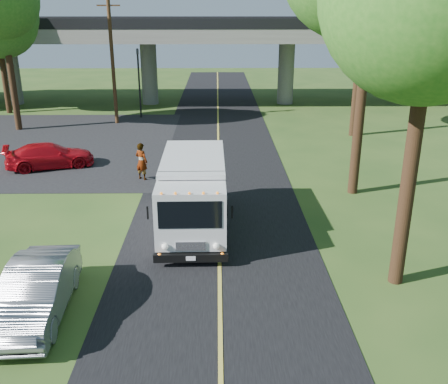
{
  "coord_description": "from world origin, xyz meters",
  "views": [
    {
      "loc": [
        -0.05,
        -12.61,
        8.05
      ],
      "look_at": [
        0.19,
        4.81,
        1.6
      ],
      "focal_mm": 40.0,
      "sensor_mm": 36.0,
      "label": 1
    }
  ],
  "objects_px": {
    "traffic_signal": "(139,76)",
    "tree_left_lot": "(4,10)",
    "tree_right_far": "(368,3)",
    "pedestrian": "(142,161)",
    "silver_sedan": "(36,291)",
    "utility_pole": "(112,59)",
    "red_sedan": "(50,156)",
    "step_van": "(193,192)"
  },
  "relations": [
    {
      "from": "tree_right_far",
      "to": "pedestrian",
      "type": "distance_m",
      "value": 17.36
    },
    {
      "from": "silver_sedan",
      "to": "pedestrian",
      "type": "xyz_separation_m",
      "value": [
        1.25,
        11.65,
        0.2
      ]
    },
    {
      "from": "traffic_signal",
      "to": "tree_left_lot",
      "type": "relative_size",
      "value": 0.5
    },
    {
      "from": "tree_right_far",
      "to": "red_sedan",
      "type": "height_order",
      "value": "tree_right_far"
    },
    {
      "from": "utility_pole",
      "to": "step_van",
      "type": "distance_m",
      "value": 20.22
    },
    {
      "from": "tree_left_lot",
      "to": "pedestrian",
      "type": "bearing_deg",
      "value": -47.3
    },
    {
      "from": "traffic_signal",
      "to": "silver_sedan",
      "type": "height_order",
      "value": "traffic_signal"
    },
    {
      "from": "traffic_signal",
      "to": "tree_left_lot",
      "type": "bearing_deg",
      "value": -151.89
    },
    {
      "from": "tree_left_lot",
      "to": "step_van",
      "type": "distance_m",
      "value": 22.02
    },
    {
      "from": "tree_right_far",
      "to": "red_sedan",
      "type": "xyz_separation_m",
      "value": [
        -18.2,
        -6.76,
        -7.65
      ]
    },
    {
      "from": "tree_left_lot",
      "to": "utility_pole",
      "type": "bearing_deg",
      "value": 18.97
    },
    {
      "from": "utility_pole",
      "to": "tree_left_lot",
      "type": "height_order",
      "value": "tree_left_lot"
    },
    {
      "from": "traffic_signal",
      "to": "tree_right_far",
      "type": "distance_m",
      "value": 17.18
    },
    {
      "from": "traffic_signal",
      "to": "tree_left_lot",
      "type": "height_order",
      "value": "tree_left_lot"
    },
    {
      "from": "utility_pole",
      "to": "pedestrian",
      "type": "bearing_deg",
      "value": -74.11
    },
    {
      "from": "utility_pole",
      "to": "tree_left_lot",
      "type": "bearing_deg",
      "value": -161.03
    },
    {
      "from": "silver_sedan",
      "to": "tree_right_far",
      "type": "bearing_deg",
      "value": 52.03
    },
    {
      "from": "tree_right_far",
      "to": "red_sedan",
      "type": "bearing_deg",
      "value": -159.63
    },
    {
      "from": "tree_left_lot",
      "to": "silver_sedan",
      "type": "xyz_separation_m",
      "value": [
        8.74,
        -22.48,
        -7.16
      ]
    },
    {
      "from": "silver_sedan",
      "to": "pedestrian",
      "type": "distance_m",
      "value": 11.72
    },
    {
      "from": "tree_left_lot",
      "to": "silver_sedan",
      "type": "bearing_deg",
      "value": -68.75
    },
    {
      "from": "utility_pole",
      "to": "red_sedan",
      "type": "height_order",
      "value": "utility_pole"
    },
    {
      "from": "traffic_signal",
      "to": "tree_right_far",
      "type": "relative_size",
      "value": 0.47
    },
    {
      "from": "traffic_signal",
      "to": "utility_pole",
      "type": "height_order",
      "value": "utility_pole"
    },
    {
      "from": "tree_left_lot",
      "to": "red_sedan",
      "type": "distance_m",
      "value": 12.34
    },
    {
      "from": "red_sedan",
      "to": "pedestrian",
      "type": "relative_size",
      "value": 2.42
    },
    {
      "from": "tree_left_lot",
      "to": "red_sedan",
      "type": "height_order",
      "value": "tree_left_lot"
    },
    {
      "from": "tree_left_lot",
      "to": "pedestrian",
      "type": "height_order",
      "value": "tree_left_lot"
    },
    {
      "from": "utility_pole",
      "to": "silver_sedan",
      "type": "height_order",
      "value": "utility_pole"
    },
    {
      "from": "traffic_signal",
      "to": "silver_sedan",
      "type": "xyz_separation_m",
      "value": [
        0.95,
        -26.65,
        -2.46
      ]
    },
    {
      "from": "tree_right_far",
      "to": "step_van",
      "type": "relative_size",
      "value": 1.68
    },
    {
      "from": "traffic_signal",
      "to": "pedestrian",
      "type": "distance_m",
      "value": 15.32
    },
    {
      "from": "red_sedan",
      "to": "utility_pole",
      "type": "bearing_deg",
      "value": -26.85
    },
    {
      "from": "step_van",
      "to": "pedestrian",
      "type": "relative_size",
      "value": 3.5
    },
    {
      "from": "tree_left_lot",
      "to": "traffic_signal",
      "type": "bearing_deg",
      "value": 28.11
    },
    {
      "from": "tree_right_far",
      "to": "tree_left_lot",
      "type": "xyz_separation_m",
      "value": [
        -23.0,
        2.0,
        -0.4
      ]
    },
    {
      "from": "utility_pole",
      "to": "step_van",
      "type": "height_order",
      "value": "utility_pole"
    },
    {
      "from": "traffic_signal",
      "to": "silver_sedan",
      "type": "distance_m",
      "value": 26.78
    },
    {
      "from": "red_sedan",
      "to": "step_van",
      "type": "bearing_deg",
      "value": -153.85
    },
    {
      "from": "silver_sedan",
      "to": "pedestrian",
      "type": "bearing_deg",
      "value": 80.73
    },
    {
      "from": "tree_left_lot",
      "to": "red_sedan",
      "type": "bearing_deg",
      "value": -61.28
    },
    {
      "from": "step_van",
      "to": "red_sedan",
      "type": "height_order",
      "value": "step_van"
    }
  ]
}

